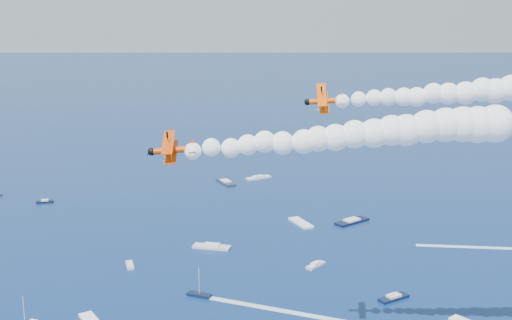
{
  "coord_description": "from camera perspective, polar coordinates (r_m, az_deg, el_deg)",
  "views": [
    {
      "loc": [
        -3.51,
        -78.86,
        72.67
      ],
      "look_at": [
        -8.74,
        26.01,
        47.97
      ],
      "focal_mm": 47.09,
      "sensor_mm": 36.0,
      "label": 1
    }
  ],
  "objects": [
    {
      "name": "smoke_trail_trail",
      "position": [
        98.08,
        7.68,
        2.04
      ],
      "size": [
        50.26,
        14.19,
        9.31
      ],
      "primitive_type": null,
      "rotation": [
        0.0,
        0.0,
        3.23
      ],
      "color": "white"
    },
    {
      "name": "boat_wakes",
      "position": [
        171.96,
        5.54,
        -11.82
      ],
      "size": [
        120.78,
        92.28,
        0.04
      ],
      "color": "white",
      "rests_on": "ground"
    },
    {
      "name": "biplane_trail",
      "position": [
        97.28,
        -7.08,
        0.84
      ],
      "size": [
        7.96,
        9.34,
        6.93
      ],
      "primitive_type": null,
      "rotation": [
        -0.25,
        0.07,
        3.23
      ],
      "color": "#E13E04"
    },
    {
      "name": "spectator_boats",
      "position": [
        205.96,
        4.31,
        -7.36
      ],
      "size": [
        253.03,
        168.7,
        0.7
      ],
      "color": "black",
      "rests_on": "ground"
    },
    {
      "name": "biplane_lead",
      "position": [
        117.51,
        5.88,
        5.01
      ],
      "size": [
        7.24,
        9.04,
        7.72
      ],
      "primitive_type": null,
      "rotation": [
        -0.4,
        0.07,
        3.12
      ],
      "color": "#FF5305"
    },
    {
      "name": "smoke_trail_lead",
      "position": [
        120.69,
        17.95,
        5.55
      ],
      "size": [
        49.89,
        7.58,
        9.31
      ],
      "primitive_type": null,
      "rotation": [
        0.0,
        0.0,
        3.12
      ],
      "color": "white"
    }
  ]
}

